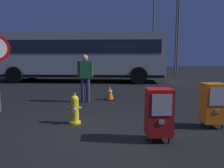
{
  "coord_description": "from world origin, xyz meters",
  "views": [
    {
      "loc": [
        0.1,
        -4.5,
        1.64
      ],
      "look_at": [
        0.3,
        1.2,
        0.9
      ],
      "focal_mm": 35.29,
      "sensor_mm": 36.0,
      "label": 1
    }
  ],
  "objects_px": {
    "newspaper_box_primary": "(213,103)",
    "traffic_cone": "(110,93)",
    "newspaper_box_secondary": "(159,112)",
    "street_light_near_left": "(154,22)",
    "street_light_near_right": "(176,28)",
    "bus_near": "(80,55)",
    "bus_far": "(71,55)",
    "street_light_far_left": "(178,22)",
    "pedestrian": "(85,76)",
    "fire_hydrant": "(75,109)"
  },
  "relations": [
    {
      "from": "traffic_cone",
      "to": "newspaper_box_primary",
      "type": "bearing_deg",
      "value": -55.35
    },
    {
      "from": "bus_far",
      "to": "street_light_near_left",
      "type": "xyz_separation_m",
      "value": [
        7.26,
        2.96,
        3.02
      ]
    },
    {
      "from": "street_light_near_right",
      "to": "traffic_cone",
      "type": "bearing_deg",
      "value": -117.71
    },
    {
      "from": "street_light_near_right",
      "to": "street_light_far_left",
      "type": "xyz_separation_m",
      "value": [
        -0.76,
        -2.81,
        0.13
      ]
    },
    {
      "from": "pedestrian",
      "to": "traffic_cone",
      "type": "height_order",
      "value": "pedestrian"
    },
    {
      "from": "newspaper_box_secondary",
      "to": "traffic_cone",
      "type": "height_order",
      "value": "newspaper_box_secondary"
    },
    {
      "from": "newspaper_box_secondary",
      "to": "pedestrian",
      "type": "height_order",
      "value": "pedestrian"
    },
    {
      "from": "bus_far",
      "to": "newspaper_box_primary",
      "type": "bearing_deg",
      "value": -71.82
    },
    {
      "from": "newspaper_box_primary",
      "to": "traffic_cone",
      "type": "bearing_deg",
      "value": 124.65
    },
    {
      "from": "newspaper_box_primary",
      "to": "newspaper_box_secondary",
      "type": "xyz_separation_m",
      "value": [
        -1.43,
        -0.75,
        0.0
      ]
    },
    {
      "from": "pedestrian",
      "to": "street_light_far_left",
      "type": "bearing_deg",
      "value": 56.21
    },
    {
      "from": "pedestrian",
      "to": "street_light_near_left",
      "type": "xyz_separation_m",
      "value": [
        5.28,
        13.19,
        3.79
      ]
    },
    {
      "from": "bus_far",
      "to": "street_light_near_left",
      "type": "distance_m",
      "value": 8.4
    },
    {
      "from": "traffic_cone",
      "to": "street_light_far_left",
      "type": "xyz_separation_m",
      "value": [
        5.56,
        9.24,
        3.96
      ]
    },
    {
      "from": "bus_near",
      "to": "street_light_near_right",
      "type": "bearing_deg",
      "value": 42.02
    },
    {
      "from": "traffic_cone",
      "to": "street_light_near_left",
      "type": "height_order",
      "value": "street_light_near_left"
    },
    {
      "from": "newspaper_box_primary",
      "to": "bus_far",
      "type": "height_order",
      "value": "bus_far"
    },
    {
      "from": "traffic_cone",
      "to": "bus_far",
      "type": "xyz_separation_m",
      "value": [
        -2.85,
        9.85,
        1.45
      ]
    },
    {
      "from": "street_light_near_right",
      "to": "bus_near",
      "type": "bearing_deg",
      "value": -143.43
    },
    {
      "from": "pedestrian",
      "to": "street_light_far_left",
      "type": "relative_size",
      "value": 0.23
    },
    {
      "from": "newspaper_box_secondary",
      "to": "bus_far",
      "type": "bearing_deg",
      "value": 104.86
    },
    {
      "from": "fire_hydrant",
      "to": "bus_near",
      "type": "relative_size",
      "value": 0.07
    },
    {
      "from": "traffic_cone",
      "to": "street_light_far_left",
      "type": "distance_m",
      "value": 11.49
    },
    {
      "from": "newspaper_box_secondary",
      "to": "bus_far",
      "type": "relative_size",
      "value": 0.1
    },
    {
      "from": "newspaper_box_primary",
      "to": "pedestrian",
      "type": "distance_m",
      "value": 4.28
    },
    {
      "from": "newspaper_box_primary",
      "to": "bus_near",
      "type": "height_order",
      "value": "bus_near"
    },
    {
      "from": "newspaper_box_secondary",
      "to": "pedestrian",
      "type": "relative_size",
      "value": 0.61
    },
    {
      "from": "fire_hydrant",
      "to": "newspaper_box_secondary",
      "type": "distance_m",
      "value": 2.11
    },
    {
      "from": "bus_near",
      "to": "street_light_far_left",
      "type": "bearing_deg",
      "value": 29.02
    },
    {
      "from": "newspaper_box_primary",
      "to": "bus_far",
      "type": "xyz_separation_m",
      "value": [
        -5.11,
        13.12,
        1.14
      ]
    },
    {
      "from": "street_light_near_right",
      "to": "fire_hydrant",
      "type": "bearing_deg",
      "value": -115.91
    },
    {
      "from": "pedestrian",
      "to": "street_light_near_right",
      "type": "relative_size",
      "value": 0.24
    },
    {
      "from": "newspaper_box_primary",
      "to": "bus_far",
      "type": "relative_size",
      "value": 0.1
    },
    {
      "from": "newspaper_box_secondary",
      "to": "street_light_far_left",
      "type": "relative_size",
      "value": 0.14
    },
    {
      "from": "street_light_near_left",
      "to": "street_light_near_right",
      "type": "height_order",
      "value": "street_light_near_left"
    },
    {
      "from": "bus_far",
      "to": "street_light_far_left",
      "type": "xyz_separation_m",
      "value": [
        8.41,
        -0.61,
        2.51
      ]
    },
    {
      "from": "newspaper_box_primary",
      "to": "pedestrian",
      "type": "height_order",
      "value": "pedestrian"
    },
    {
      "from": "street_light_near_left",
      "to": "street_light_far_left",
      "type": "xyz_separation_m",
      "value": [
        1.16,
        -3.57,
        -0.51
      ]
    },
    {
      "from": "fire_hydrant",
      "to": "bus_far",
      "type": "relative_size",
      "value": 0.07
    },
    {
      "from": "street_light_far_left",
      "to": "street_light_near_left",
      "type": "bearing_deg",
      "value": 107.96
    },
    {
      "from": "bus_far",
      "to": "fire_hydrant",
      "type": "bearing_deg",
      "value": -84.47
    },
    {
      "from": "newspaper_box_secondary",
      "to": "street_light_near_left",
      "type": "distance_m",
      "value": 17.71
    },
    {
      "from": "traffic_cone",
      "to": "street_light_near_right",
      "type": "height_order",
      "value": "street_light_near_right"
    },
    {
      "from": "bus_near",
      "to": "fire_hydrant",
      "type": "bearing_deg",
      "value": -79.11
    },
    {
      "from": "street_light_near_left",
      "to": "street_light_near_right",
      "type": "distance_m",
      "value": 2.16
    },
    {
      "from": "street_light_near_right",
      "to": "street_light_far_left",
      "type": "distance_m",
      "value": 2.91
    },
    {
      "from": "fire_hydrant",
      "to": "traffic_cone",
      "type": "relative_size",
      "value": 1.41
    },
    {
      "from": "pedestrian",
      "to": "street_light_near_right",
      "type": "bearing_deg",
      "value": 59.91
    },
    {
      "from": "newspaper_box_secondary",
      "to": "street_light_near_left",
      "type": "xyz_separation_m",
      "value": [
        3.57,
        16.84,
        4.16
      ]
    },
    {
      "from": "pedestrian",
      "to": "street_light_far_left",
      "type": "xyz_separation_m",
      "value": [
        6.44,
        9.62,
        3.27
      ]
    }
  ]
}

